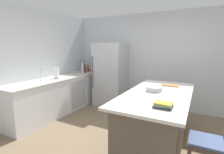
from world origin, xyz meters
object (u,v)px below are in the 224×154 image
Objects in this scene: bar_stool at (205,150)px; paper_towel_roll at (57,73)px; gin_bottle at (85,67)px; soda_bottle at (83,68)px; sink_faucet at (41,74)px; vinegar_bottle at (88,68)px; hot_sauce_bottle at (86,70)px; cookbook_stack at (163,105)px; mixing_bowl at (154,89)px; kitchen_island at (157,119)px; whiskey_bottle at (85,69)px; cutting_board at (170,85)px; refrigerator at (111,75)px.

bar_stool is 3.46m from paper_towel_roll.
gin_bottle is 0.97× the size of soda_bottle.
bar_stool is 3.45m from sink_faucet.
hot_sauce_bottle is (0.11, -0.28, -0.02)m from vinegar_bottle.
mixing_bowl reaches higher than cookbook_stack.
kitchen_island is 0.51m from mixing_bowl.
sink_faucet is at bearing -90.27° from vinegar_bottle.
whiskey_bottle is 0.80× the size of cutting_board.
gin_bottle reaches higher than paper_towel_roll.
refrigerator is 1.53m from paper_towel_roll.
soda_bottle is (-2.58, 1.34, 0.58)m from kitchen_island.
bar_stool is at bearing -65.99° from cutting_board.
paper_towel_roll reaches higher than hot_sauce_bottle.
bar_stool is 1.54m from cutting_board.
cutting_board is at bearing -16.94° from hot_sauce_bottle.
whiskey_bottle is at bearing 149.96° from kitchen_island.
vinegar_bottle is 0.30m from hot_sauce_bottle.
hot_sauce_bottle is (-0.83, -0.11, 0.10)m from refrigerator.
sink_faucet reaches higher than hot_sauce_bottle.
kitchen_island is at bearing -42.10° from refrigerator.
sink_faucet is at bearing -164.94° from cutting_board.
refrigerator is 1.90m from sink_faucet.
cutting_board is (2.78, -0.98, -0.10)m from gin_bottle.
refrigerator is 2.66× the size of bar_stool.
cookbook_stack is (2.79, -2.01, -0.09)m from soda_bottle.
vinegar_bottle is at bearing 90.30° from whiskey_bottle.
cutting_board is (2.74, 0.74, -0.12)m from sink_faucet.
sink_faucet is (-3.35, 0.62, 0.52)m from bar_stool.
hot_sauce_bottle is (-3.23, 2.16, 0.44)m from bar_stool.
refrigerator is 5.60× the size of cutting_board.
vinegar_bottle is at bearing 143.86° from bar_stool.
soda_bottle is (-0.04, -0.10, 0.07)m from hot_sauce_bottle.
bar_stool is 1.19m from mixing_bowl.
refrigerator is at bearing -10.25° from vinegar_bottle.
bar_stool is 3.90m from soda_bottle.
bar_stool is at bearing -17.28° from paper_towel_roll.
cookbook_stack is 0.79m from mixing_bowl.
sink_faucet is at bearing -119.77° from refrigerator.
hot_sauce_bottle is (0.03, 1.15, -0.05)m from paper_towel_roll.
soda_bottle is (-0.01, 1.05, 0.02)m from paper_towel_roll.
bar_stool is 1.93× the size of gin_bottle.
hot_sauce_bottle is (0.15, -0.18, -0.05)m from gin_bottle.
whiskey_bottle is at bearing 139.25° from hot_sauce_bottle.
cutting_board is (1.80, -0.91, 0.05)m from refrigerator.
mixing_bowl is at bearing 111.83° from cookbook_stack.
paper_towel_roll is 1.33m from gin_bottle.
gin_bottle is 0.24m from hot_sauce_bottle.
mixing_bowl is (-0.09, 0.07, 0.50)m from kitchen_island.
mixing_bowl is (-0.30, 0.74, 0.01)m from cookbook_stack.
vinegar_bottle is (0.01, 1.82, -0.06)m from sink_faucet.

